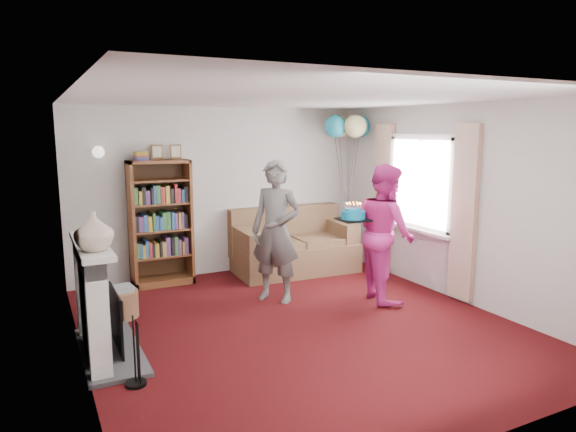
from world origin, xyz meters
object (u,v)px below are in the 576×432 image
person_magenta (385,233)px  birthday_cake (353,215)px  sofa (293,248)px  person_striped (276,231)px  bookcase (160,223)px

person_magenta → birthday_cake: bearing=91.8°
sofa → person_magenta: bearing=-73.5°
sofa → person_magenta: size_ratio=1.05×
person_magenta → birthday_cake: (-0.44, 0.09, 0.25)m
birthday_cake → person_striped: bearing=149.1°
bookcase → sofa: size_ratio=1.07×
sofa → birthday_cake: size_ratio=5.19×
bookcase → person_magenta: bookcase is taller
sofa → person_striped: (-0.84, -1.17, 0.54)m
bookcase → birthday_cake: bookcase is taller
bookcase → sofa: 2.06m
person_striped → sofa: bearing=104.6°
bookcase → sofa: (1.98, -0.22, -0.51)m
bookcase → person_magenta: size_ratio=1.12×
sofa → person_magenta: 1.88m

